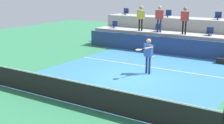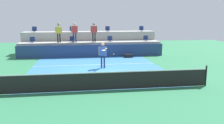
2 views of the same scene
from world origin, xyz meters
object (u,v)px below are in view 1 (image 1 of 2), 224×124
spectator_leaning_on_rail (185,18)px  stadium_chair_lower_far_left (114,25)px  stadium_chair_lower_left (158,28)px  stadium_chair_upper_right (218,16)px  spectator_in_grey (159,16)px  equipment_bag (223,61)px  tennis_ball (153,57)px  tennis_player (148,52)px  stadium_chair_upper_left (168,14)px  stadium_chair_upper_far_left (126,12)px  stadium_chair_lower_right (210,32)px  spectator_with_hat (141,16)px

spectator_leaning_on_rail → stadium_chair_lower_far_left: bearing=176.0°
stadium_chair_lower_far_left → stadium_chair_lower_left: same height
stadium_chair_lower_far_left → stadium_chair_upper_right: stadium_chair_upper_right is taller
spectator_in_grey → equipment_bag: (4.67, -1.58, -2.18)m
stadium_chair_upper_right → tennis_ball: (-0.73, -8.74, -1.21)m
tennis_player → equipment_bag: bearing=56.6°
spectator_leaning_on_rail → equipment_bag: (2.92, -1.58, -2.16)m
tennis_ball → tennis_player: bearing=127.0°
equipment_bag → stadium_chair_lower_far_left: bearing=167.0°
stadium_chair_lower_far_left → spectator_in_grey: spectator_in_grey is taller
stadium_chair_upper_left → stadium_chair_upper_right: same height
stadium_chair_upper_far_left → spectator_in_grey: bearing=-29.4°
tennis_ball → stadium_chair_lower_far_left: bearing=132.6°
stadium_chair_upper_right → spectator_leaning_on_rail: 2.68m
stadium_chair_upper_far_left → stadium_chair_upper_right: 7.17m
equipment_bag → stadium_chair_upper_right: bearing=110.0°
stadium_chair_upper_left → equipment_bag: size_ratio=0.68×
tennis_ball → stadium_chair_upper_right: bearing=85.2°
stadium_chair_lower_right → stadium_chair_lower_left: bearing=180.0°
stadium_chair_lower_far_left → spectator_in_grey: (3.81, -0.38, 0.87)m
stadium_chair_upper_left → tennis_ball: (2.83, -8.74, -1.21)m
tennis_player → equipment_bag: size_ratio=2.32×
stadium_chair_lower_far_left → stadium_chair_lower_right: 7.10m
spectator_with_hat → equipment_bag: spectator_with_hat is taller
stadium_chair_upper_left → stadium_chair_lower_far_left: bearing=-153.1°
spectator_leaning_on_rail → tennis_ball: 6.72m
stadium_chair_lower_right → spectator_with_hat: spectator_with_hat is taller
stadium_chair_upper_right → spectator_in_grey: spectator_in_grey is taller
spectator_leaning_on_rail → spectator_in_grey: bearing=180.0°
stadium_chair_upper_left → tennis_ball: 9.27m
stadium_chair_lower_far_left → stadium_chair_upper_left: (3.54, 1.80, 0.85)m
stadium_chair_lower_right → tennis_ball: stadium_chair_lower_right is taller
spectator_leaning_on_rail → spectator_with_hat: bearing=-180.0°
stadium_chair_lower_right → tennis_ball: bearing=-95.9°
stadium_chair_lower_right → spectator_in_grey: size_ratio=0.29×
stadium_chair_lower_left → stadium_chair_upper_left: (-0.02, 1.80, 0.85)m
stadium_chair_upper_left → spectator_in_grey: bearing=-83.1°
stadium_chair_upper_far_left → equipment_bag: size_ratio=0.68×
stadium_chair_lower_far_left → stadium_chair_lower_right: (7.10, 0.00, 0.00)m
stadium_chair_upper_far_left → spectator_with_hat: spectator_with_hat is taller
stadium_chair_upper_right → spectator_with_hat: size_ratio=0.30×
spectator_leaning_on_rail → stadium_chair_lower_left: bearing=169.1°
stadium_chair_lower_left → stadium_chair_lower_right: bearing=0.0°
tennis_player → equipment_bag: (2.73, 4.14, -0.94)m
spectator_with_hat → tennis_player: bearing=-59.7°
stadium_chair_upper_far_left → stadium_chair_lower_far_left: bearing=-88.1°
stadium_chair_upper_left → tennis_player: bearing=-74.4°
stadium_chair_upper_left → spectator_in_grey: (0.27, -2.18, 0.02)m
tennis_player → spectator_in_grey: 6.16m
stadium_chair_lower_right → spectator_in_grey: bearing=-173.3°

